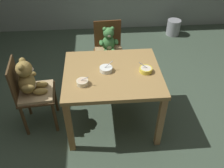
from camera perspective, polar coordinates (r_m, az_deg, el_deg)
ground_plane at (r=3.08m, az=0.07°, el=-8.55°), size 5.20×5.20×0.04m
dining_table at (r=2.63m, az=0.09°, el=1.11°), size 1.03×0.88×0.74m
teddy_chair_near_left at (r=2.77m, az=-18.78°, el=-0.26°), size 0.43×0.43×0.91m
teddy_chair_far_center at (r=3.35m, az=-0.76°, el=8.67°), size 0.43×0.40×0.88m
porridge_bowl_yellow_near_right at (r=2.58m, az=7.98°, el=3.34°), size 0.14×0.13×0.11m
porridge_bowl_cream_near_left at (r=2.40m, az=-6.99°, el=0.39°), size 0.12×0.12×0.11m
porridge_bowl_white_center at (r=2.57m, az=-1.42°, el=3.56°), size 0.14×0.14×0.11m
metal_pail at (r=4.95m, az=14.27°, el=12.81°), size 0.26×0.26×0.29m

